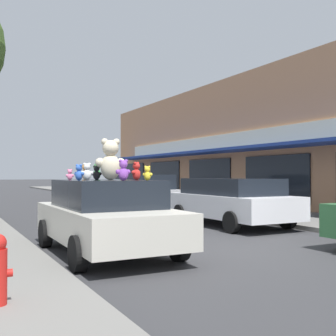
% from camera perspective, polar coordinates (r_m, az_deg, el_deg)
% --- Properties ---
extents(ground_plane, '(260.00, 260.00, 0.00)m').
position_cam_1_polar(ground_plane, '(9.10, 8.29, -10.89)').
color(ground_plane, '#333335').
extents(storefront_row, '(14.52, 30.88, 6.45)m').
position_cam_1_polar(storefront_row, '(25.04, 21.33, 2.94)').
color(storefront_row, tan).
rests_on(storefront_row, ground_plane).
extents(plush_art_car, '(2.10, 4.26, 1.47)m').
position_cam_1_polar(plush_art_car, '(8.55, -8.35, -6.33)').
color(plush_art_car, beige).
rests_on(plush_art_car, ground_plane).
extents(teddy_bear_giant, '(0.64, 0.42, 0.85)m').
position_cam_1_polar(teddy_bear_giant, '(8.70, -7.80, 1.08)').
color(teddy_bear_giant, beige).
rests_on(teddy_bear_giant, plush_art_car).
extents(teddy_bear_orange, '(0.21, 0.26, 0.35)m').
position_cam_1_polar(teddy_bear_orange, '(9.48, -11.10, -0.52)').
color(teddy_bear_orange, orange).
rests_on(teddy_bear_orange, plush_art_car).
extents(teddy_bear_red, '(0.26, 0.23, 0.36)m').
position_cam_1_polar(teddy_bear_red, '(8.35, -4.30, -0.45)').
color(teddy_bear_red, red).
rests_on(teddy_bear_red, plush_art_car).
extents(teddy_bear_green, '(0.22, 0.29, 0.38)m').
position_cam_1_polar(teddy_bear_green, '(9.53, -9.60, -0.43)').
color(teddy_bear_green, green).
rests_on(teddy_bear_green, plush_art_car).
extents(teddy_bear_purple, '(0.28, 0.17, 0.38)m').
position_cam_1_polar(teddy_bear_purple, '(7.52, -6.07, -0.33)').
color(teddy_bear_purple, purple).
rests_on(teddy_bear_purple, plush_art_car).
extents(teddy_bear_yellow, '(0.18, 0.19, 0.27)m').
position_cam_1_polar(teddy_bear_yellow, '(7.69, -2.81, -0.74)').
color(teddy_bear_yellow, yellow).
rests_on(teddy_bear_yellow, plush_art_car).
extents(teddy_bear_pink, '(0.17, 0.11, 0.22)m').
position_cam_1_polar(teddy_bear_pink, '(8.52, -13.16, -0.90)').
color(teddy_bear_pink, pink).
rests_on(teddy_bear_pink, plush_art_car).
extents(teddy_bear_white, '(0.26, 0.17, 0.34)m').
position_cam_1_polar(teddy_bear_white, '(8.53, -10.92, -0.50)').
color(teddy_bear_white, white).
rests_on(teddy_bear_white, plush_art_car).
extents(teddy_bear_black, '(0.23, 0.15, 0.30)m').
position_cam_1_polar(teddy_bear_black, '(8.83, -9.65, -0.65)').
color(teddy_bear_black, black).
rests_on(teddy_bear_black, plush_art_car).
extents(teddy_bear_blue, '(0.19, 0.22, 0.30)m').
position_cam_1_polar(teddy_bear_blue, '(8.00, -11.97, -0.61)').
color(teddy_bear_blue, blue).
rests_on(teddy_bear_blue, plush_art_car).
extents(parked_car_far_center, '(2.19, 4.50, 1.46)m').
position_cam_1_polar(parked_car_far_center, '(13.16, 8.48, -4.30)').
color(parked_car_far_center, silver).
rests_on(parked_car_far_center, ground_plane).
extents(parked_car_far_right, '(2.08, 4.10, 1.58)m').
position_cam_1_polar(parked_car_far_right, '(18.64, -3.20, -3.16)').
color(parked_car_far_right, '#B7B7BC').
rests_on(parked_car_far_right, ground_plane).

